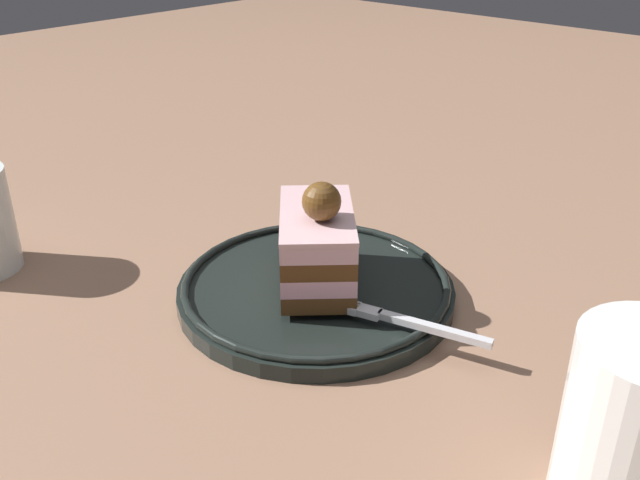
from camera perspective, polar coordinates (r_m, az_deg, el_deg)
The scene contains 5 objects.
ground_plane at distance 0.51m, azimuth 2.11°, elevation -5.88°, with size 2.40×2.40×0.00m, color #8C674F.
dessert_plate at distance 0.52m, azimuth 0.00°, elevation -3.75°, with size 0.20×0.20×0.02m.
cake_slice at distance 0.50m, azimuth 0.06°, elevation -0.12°, with size 0.11×0.11×0.08m.
fork at distance 0.47m, azimuth 6.27°, elevation -6.46°, with size 0.04×0.12×0.00m.
drink_glass_far at distance 0.37m, azimuth 24.32°, elevation -14.47°, with size 0.07×0.07×0.10m.
Camera 1 is at (-0.33, -0.27, 0.27)m, focal length 39.49 mm.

